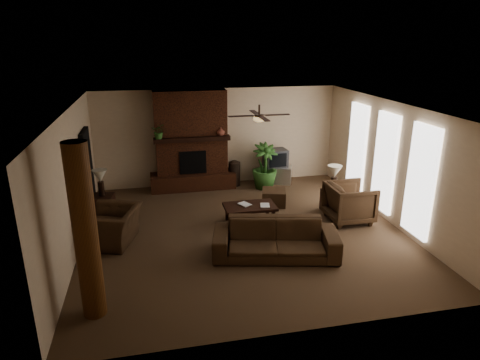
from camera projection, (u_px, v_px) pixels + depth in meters
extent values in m
plane|color=brown|center=(244.00, 232.00, 9.54)|extent=(7.00, 7.00, 0.00)
plane|color=silver|center=(244.00, 107.00, 8.64)|extent=(7.00, 7.00, 0.00)
plane|color=beige|center=(218.00, 137.00, 12.33)|extent=(7.00, 0.00, 7.00)
plane|color=beige|center=(299.00, 248.00, 5.85)|extent=(7.00, 0.00, 7.00)
plane|color=beige|center=(72.00, 184.00, 8.40)|extent=(0.00, 7.00, 7.00)
plane|color=beige|center=(391.00, 163.00, 9.78)|extent=(0.00, 7.00, 7.00)
cube|color=#532716|center=(191.00, 140.00, 11.94)|extent=(2.00, 0.50, 2.80)
cube|color=#532716|center=(193.00, 181.00, 12.23)|extent=(2.40, 0.70, 0.45)
cube|color=black|center=(193.00, 162.00, 11.89)|extent=(0.75, 0.04, 0.65)
cube|color=black|center=(192.00, 139.00, 11.65)|extent=(2.10, 0.28, 0.12)
cube|color=white|center=(357.00, 148.00, 11.27)|extent=(0.08, 0.85, 2.35)
cube|color=white|center=(385.00, 163.00, 9.97)|extent=(0.08, 0.85, 2.35)
cube|color=white|center=(420.00, 182.00, 8.68)|extent=(0.08, 0.85, 2.35)
cylinder|color=brown|center=(85.00, 233.00, 6.28)|extent=(0.36, 0.36, 2.80)
cube|color=black|center=(88.00, 173.00, 10.19)|extent=(0.10, 1.00, 2.10)
cylinder|color=black|center=(259.00, 110.00, 9.04)|extent=(0.04, 0.04, 0.24)
cylinder|color=black|center=(259.00, 116.00, 9.07)|extent=(0.20, 0.20, 0.06)
ellipsoid|color=#F2BF72|center=(259.00, 119.00, 9.09)|extent=(0.26, 0.26, 0.14)
cube|color=black|center=(277.00, 115.00, 9.15)|extent=(0.55, 0.12, 0.01)
cube|color=black|center=(241.00, 116.00, 8.99)|extent=(0.55, 0.12, 0.01)
cube|color=black|center=(255.00, 112.00, 9.44)|extent=(0.12, 0.55, 0.01)
cube|color=black|center=(264.00, 119.00, 8.70)|extent=(0.12, 0.55, 0.01)
imported|color=#412D1C|center=(276.00, 233.00, 8.36)|extent=(2.57, 1.25, 0.97)
imported|color=#412D1C|center=(112.00, 220.00, 8.89)|extent=(1.07, 1.33, 1.02)
imported|color=#412D1C|center=(350.00, 201.00, 9.96)|extent=(0.93, 0.99, 1.01)
cube|color=black|center=(250.00, 207.00, 9.90)|extent=(1.20, 0.70, 0.06)
cube|color=black|center=(231.00, 221.00, 9.64)|extent=(0.07, 0.07, 0.37)
cube|color=black|center=(273.00, 217.00, 9.83)|extent=(0.07, 0.07, 0.37)
cube|color=black|center=(227.00, 213.00, 10.10)|extent=(0.07, 0.07, 0.37)
cube|color=black|center=(267.00, 209.00, 10.30)|extent=(0.07, 0.07, 0.37)
cube|color=#412D1C|center=(274.00, 197.00, 11.03)|extent=(0.74, 0.74, 0.40)
cube|color=silver|center=(277.00, 174.00, 12.72)|extent=(0.98, 0.79, 0.50)
cube|color=#353537|center=(275.00, 158.00, 12.54)|extent=(0.69, 0.55, 0.52)
cube|color=black|center=(278.00, 160.00, 12.30)|extent=(0.52, 0.07, 0.40)
cylinder|color=black|center=(234.00, 174.00, 12.43)|extent=(0.34, 0.34, 0.70)
sphere|color=black|center=(234.00, 166.00, 12.35)|extent=(0.34, 0.34, 0.34)
imported|color=#2F5A24|center=(264.00, 176.00, 12.21)|extent=(1.04, 1.45, 0.73)
cube|color=black|center=(103.00, 206.00, 10.25)|extent=(0.57, 0.57, 0.55)
cylinder|color=black|center=(101.00, 189.00, 10.11)|extent=(0.15, 0.15, 0.35)
cone|color=beige|center=(100.00, 176.00, 10.01)|extent=(0.38, 0.38, 0.30)
cube|color=black|center=(333.00, 201.00, 10.57)|extent=(0.51, 0.51, 0.55)
cylinder|color=black|center=(334.00, 184.00, 10.43)|extent=(0.17, 0.17, 0.35)
cone|color=beige|center=(335.00, 171.00, 10.33)|extent=(0.44, 0.44, 0.30)
imported|color=#2F5A24|center=(159.00, 133.00, 11.35)|extent=(0.45, 0.49, 0.33)
imported|color=brown|center=(221.00, 131.00, 11.77)|extent=(0.26, 0.27, 0.22)
imported|color=#999999|center=(241.00, 200.00, 9.81)|extent=(0.20, 0.12, 0.29)
imported|color=#999999|center=(260.00, 200.00, 9.82)|extent=(0.21, 0.07, 0.29)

